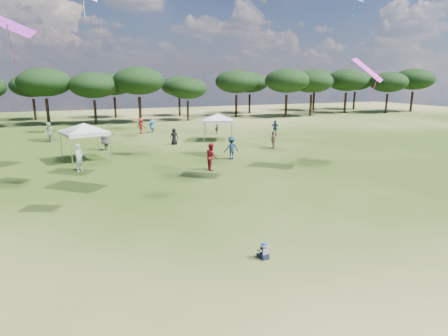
{
  "coord_description": "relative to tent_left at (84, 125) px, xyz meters",
  "views": [
    {
      "loc": [
        -5.42,
        -8.27,
        6.03
      ],
      "look_at": [
        0.33,
        6.0,
        2.33
      ],
      "focal_mm": 30.0,
      "sensor_mm": 36.0,
      "label": 1
    }
  ],
  "objects": [
    {
      "name": "tent_right",
      "position": [
        12.48,
        4.88,
        -0.1
      ],
      "size": [
        5.35,
        5.35,
        3.01
      ],
      "rotation": [
        0.0,
        0.0,
        -0.39
      ],
      "color": "gray",
      "rests_on": "ground"
    },
    {
      "name": "toddler",
      "position": [
        4.97,
        -18.93,
        -2.42
      ],
      "size": [
        0.41,
        0.45,
        0.6
      ],
      "rotation": [
        0.0,
        0.0,
        0.09
      ],
      "color": "black",
      "rests_on": "ground"
    },
    {
      "name": "tree_line",
      "position": [
        7.12,
        26.36,
        2.74
      ],
      "size": [
        108.78,
        17.63,
        7.77
      ],
      "color": "black",
      "rests_on": "ground"
    },
    {
      "name": "ground",
      "position": [
        4.73,
        -21.05,
        -2.69
      ],
      "size": [
        140.0,
        140.0,
        0.0
      ],
      "primitive_type": "plane",
      "color": "#364E17",
      "rests_on": "ground"
    },
    {
      "name": "tent_left",
      "position": [
        0.0,
        0.0,
        0.0
      ],
      "size": [
        5.81,
        5.81,
        3.11
      ],
      "rotation": [
        0.0,
        0.0,
        0.26
      ],
      "color": "gray",
      "rests_on": "ground"
    },
    {
      "name": "festival_crowd",
      "position": [
        2.55,
        3.46,
        -1.8
      ],
      "size": [
        30.35,
        21.19,
        1.92
      ],
      "color": "black",
      "rests_on": "ground"
    }
  ]
}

